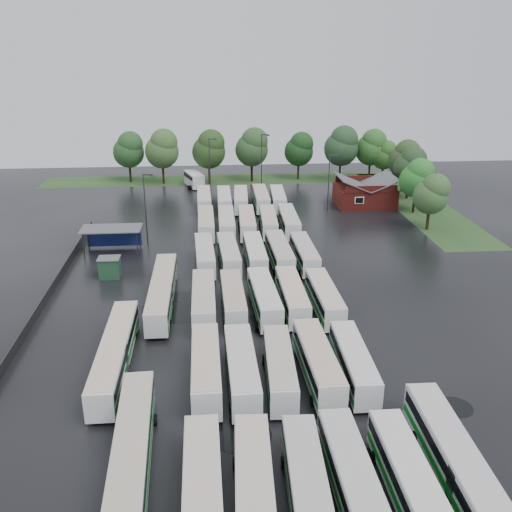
{
  "coord_description": "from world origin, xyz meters",
  "views": [
    {
      "loc": [
        -3.43,
        -54.26,
        27.7
      ],
      "look_at": [
        2.0,
        12.0,
        2.5
      ],
      "focal_mm": 40.0,
      "sensor_mm": 36.0,
      "label": 1
    }
  ],
  "objects": [
    {
      "name": "bus_r5c0",
      "position": [
        -4.59,
        42.35,
        1.68
      ],
      "size": [
        2.53,
        11.05,
        3.06
      ],
      "rotation": [
        0.0,
        0.0,
        0.02
      ],
      "color": "silver",
      "rests_on": "ground"
    },
    {
      "name": "bus_r4c4",
      "position": [
        8.4,
        28.49,
        1.73
      ],
      "size": [
        2.61,
        11.34,
        3.15
      ],
      "rotation": [
        0.0,
        0.0,
        -0.02
      ],
      "color": "silver",
      "rests_on": "ground"
    },
    {
      "name": "tree_north_6",
      "position": [
        30.38,
        62.39,
        6.88
      ],
      "size": [
        6.46,
        6.46,
        10.7
      ],
      "color": "#362315",
      "rests_on": "ground"
    },
    {
      "name": "bus_r3c3",
      "position": [
        5.32,
        14.93,
        1.73
      ],
      "size": [
        2.73,
        11.36,
        3.14
      ],
      "rotation": [
        0.0,
        0.0,
        0.03
      ],
      "color": "silver",
      "rests_on": "ground"
    },
    {
      "name": "bus_r5c1",
      "position": [
        -1.11,
        42.06,
        1.67
      ],
      "size": [
        2.39,
        10.9,
        3.03
      ],
      "rotation": [
        0.0,
        0.0,
        -0.01
      ],
      "color": "silver",
      "rests_on": "ground"
    },
    {
      "name": "bus_r2c4",
      "position": [
        8.51,
        0.86,
        1.68
      ],
      "size": [
        2.53,
        11.02,
        3.06
      ],
      "rotation": [
        0.0,
        0.0,
        0.02
      ],
      "color": "silver",
      "rests_on": "ground"
    },
    {
      "name": "artic_bus_west_b",
      "position": [
        -9.1,
        3.94,
        1.73
      ],
      "size": [
        2.45,
        16.81,
        3.12
      ],
      "rotation": [
        0.0,
        0.0,
        -0.0
      ],
      "color": "silver",
      "rests_on": "ground"
    },
    {
      "name": "bus_r4c3",
      "position": [
        5.27,
        28.69,
        1.67
      ],
      "size": [
        2.74,
        10.98,
        3.03
      ],
      "rotation": [
        0.0,
        0.0,
        -0.04
      ],
      "color": "silver",
      "rests_on": "ground"
    },
    {
      "name": "puddle_0",
      "position": [
        -1.59,
        -19.15,
        0.0
      ],
      "size": [
        4.5,
        4.5,
        0.01
      ],
      "primitive_type": "cylinder",
      "color": "black",
      "rests_on": "ground"
    },
    {
      "name": "bus_r2c1",
      "position": [
        -1.35,
        1.35,
        1.67
      ],
      "size": [
        2.54,
        10.92,
        3.03
      ],
      "rotation": [
        0.0,
        0.0,
        0.02
      ],
      "color": "silver",
      "rests_on": "ground"
    },
    {
      "name": "bus_r0c3",
      "position": [
        5.02,
        -25.96,
        1.68
      ],
      "size": [
        2.45,
        11.0,
        3.06
      ],
      "rotation": [
        0.0,
        0.0,
        0.01
      ],
      "color": "silver",
      "rests_on": "ground"
    },
    {
      "name": "puddle_2",
      "position": [
        -7.4,
        3.37,
        0.0
      ],
      "size": [
        8.12,
        8.12,
        0.01
      ],
      "primitive_type": "cylinder",
      "color": "black",
      "rests_on": "ground"
    },
    {
      "name": "puddle_3",
      "position": [
        2.02,
        -1.28,
        0.0
      ],
      "size": [
        4.88,
        4.88,
        0.01
      ],
      "primitive_type": "cylinder",
      "color": "black",
      "rests_on": "ground"
    },
    {
      "name": "grass_strip_north",
      "position": [
        2.0,
        64.8,
        0.01
      ],
      "size": [
        80.0,
        10.0,
        0.01
      ],
      "primitive_type": "cube",
      "color": "#27471D",
      "rests_on": "ground"
    },
    {
      "name": "lamp_post_back_e",
      "position": [
        6.85,
        56.2,
        6.27
      ],
      "size": [
        1.66,
        0.32,
        10.8
      ],
      "color": "#2D2D30",
      "rests_on": "ground"
    },
    {
      "name": "bus_r1c4",
      "position": [
        8.48,
        -12.34,
        1.66
      ],
      "size": [
        2.53,
        10.87,
        3.01
      ],
      "rotation": [
        0.0,
        0.0,
        -0.02
      ],
      "color": "silver",
      "rests_on": "ground"
    },
    {
      "name": "brick_building",
      "position": [
        24.0,
        42.77,
        1.87
      ],
      "size": [
        10.07,
        8.6,
        5.39
      ],
      "color": "maroon",
      "rests_on": "ground"
    },
    {
      "name": "bus_r5c2",
      "position": [
        1.82,
        42.18,
        1.67
      ],
      "size": [
        2.85,
        11.0,
        3.03
      ],
      "rotation": [
        0.0,
        0.0,
        -0.05
      ],
      "color": "silver",
      "rests_on": "ground"
    },
    {
      "name": "tree_east_2",
      "position": [
        33.29,
        46.43,
        6.3
      ],
      "size": [
        5.91,
        5.91,
        9.79
      ],
      "color": "black",
      "rests_on": "ground"
    },
    {
      "name": "bus_r3c4",
      "position": [
        8.55,
        14.56,
        1.66
      ],
      "size": [
        2.46,
        10.86,
        3.01
      ],
      "rotation": [
        0.0,
        0.0,
        0.01
      ],
      "color": "silver",
      "rests_on": "ground"
    },
    {
      "name": "tree_north_5",
      "position": [
        23.77,
        61.19,
        7.48
      ],
      "size": [
        7.02,
        7.02,
        11.62
      ],
      "color": "black",
      "rests_on": "ground"
    },
    {
      "name": "bus_r1c1",
      "position": [
        -1.24,
        -12.71,
        1.73
      ],
      "size": [
        2.63,
        11.34,
        3.14
      ],
      "rotation": [
        0.0,
        0.0,
        0.02
      ],
      "color": "silver",
      "rests_on": "ground"
    },
    {
      "name": "tree_east_1",
      "position": [
        31.36,
        37.37,
        6.09
      ],
      "size": [
        5.72,
        5.72,
        9.47
      ],
      "color": "black",
      "rests_on": "ground"
    },
    {
      "name": "bus_r0c1",
      "position": [
        -1.27,
        -26.21,
        1.7
      ],
      "size": [
        2.81,
        11.19,
        3.09
      ],
      "rotation": [
        0.0,
        0.0,
        -0.04
      ],
      "color": "silver",
      "rests_on": "ground"
    },
    {
      "name": "artic_bus_west_c",
      "position": [
        -12.3,
        -9.19,
        1.7
      ],
      "size": [
        2.36,
        16.5,
        3.06
      ],
      "rotation": [
        0.0,
        0.0,
        -0.0
      ],
      "color": "silver",
      "rests_on": "ground"
    },
    {
      "name": "bus_r3c0",
      "position": [
        -4.41,
        15.02,
        1.67
      ],
      "size": [
        2.77,
        11.0,
        3.04
      ],
      "rotation": [
        0.0,
        0.0,
        0.04
      ],
      "color": "silver",
      "rests_on": "ground"
    },
    {
      "name": "wash_shed",
      "position": [
        -17.2,
        22.02,
        2.99
      ],
      "size": [
        8.2,
        4.2,
        3.58
      ],
      "color": "#2D2D30",
      "rests_on": "ground"
    },
    {
      "name": "tree_north_0",
      "position": [
        -19.82,
        64.4,
        6.76
      ],
      "size": [
        6.34,
        6.34,
        10.51
      ],
      "color": "black",
      "rests_on": "ground"
    },
    {
      "name": "bus_r0c2",
      "position": [
        2.05,
        -26.3,
        1.66
      ],
      "size": [
        2.76,
        10.92,
        3.02
      ],
      "rotation": [
        0.0,
        0.0,
        -0.04
      ],
      "color": "silver",
      "rests_on": "ground"
    },
    {
      "name": "utility_hut",
      "position": [
        -16.2,
        12.6,
        1.32
      ],
      "size": [
        2.7,
        2.2,
        2.62
      ],
      "color": "#1A3F27",
      "rests_on": "ground"
    },
    {
      "name": "puddle_4",
      "position": [
        15.73,
        -17.06,
        0.0
      ],
      "size": [
        2.92,
        2.92,
        0.01
      ],
      "primitive_type": "cylinder",
      "color": "black",
      "rests_on": "ground"
    },
    {
      "name": "bus_r4c1",
      "position": [
        -1.16,
        28.48,
        1.72
      ],
      "size": [
        2.46,
        11.24,
        3.12
      ],
      "rotation": [
        0.0,
        0.0,
        -0.01
      ],
      "color": "silver",
      "rests_on": "ground"
    },
    {
      "name": "tree_east_3",
      "position": [
        33.97,
        51.7,
        6.55
      ],
      "size": [
        6.15,
        6.15,
        10.18
      ],
      "color": "#322319",
      "rests_on": "ground"
    },
    {
      "name": "bus_r2c0",
      "position": [
        -4.49,
        1.04,
        1.75
      ],
      "size": [
        2.52,
        11.44,
        3.18
      ],
      "rotation": [
        0.0,
        0.0,
        0.01
      ],
      "color": "silver",
      "rests_on": "ground"
    },
    {
      "name": "bus_r0c4",
      "position": [
        8.56,
        -26.27,
        1.67
      ],
      "size": [
        2.34,
        10.91,
        3.04
      ],
      "rotation": [
        0.0,
        0.0,
        -0.0
      ],
      "color": "silver",
      "rests_on": "ground"
    },
    {
      "name": "lamp_post_back_w",
      "position": [
        -3.32,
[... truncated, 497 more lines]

